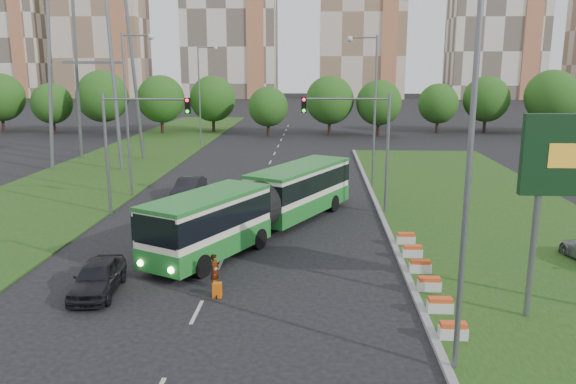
# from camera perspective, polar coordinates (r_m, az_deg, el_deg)

# --- Properties ---
(ground) EXTENTS (360.00, 360.00, 0.00)m
(ground) POSITION_cam_1_polar(r_m,az_deg,el_deg) (28.49, -0.76, -7.17)
(ground) COLOR black
(ground) RESTS_ON ground
(grass_median) EXTENTS (14.00, 60.00, 0.15)m
(grass_median) POSITION_cam_1_polar(r_m,az_deg,el_deg) (37.76, 20.19, -2.85)
(grass_median) COLOR #1F4012
(grass_median) RESTS_ON ground
(median_kerb) EXTENTS (0.30, 60.00, 0.18)m
(median_kerb) POSITION_cam_1_polar(r_m,az_deg,el_deg) (36.29, 9.65, -2.81)
(median_kerb) COLOR gray
(median_kerb) RESTS_ON ground
(left_verge) EXTENTS (12.00, 110.00, 0.10)m
(left_verge) POSITION_cam_1_polar(r_m,az_deg,el_deg) (56.21, -17.69, 2.22)
(left_verge) COLOR #1F4012
(left_verge) RESTS_ON ground
(lane_markings) EXTENTS (0.20, 100.00, 0.01)m
(lane_markings) POSITION_cam_1_polar(r_m,az_deg,el_deg) (47.97, -2.80, 1.03)
(lane_markings) COLOR #ABABA4
(lane_markings) RESTS_ON ground
(flower_planters) EXTENTS (1.10, 11.50, 0.60)m
(flower_planters) POSITION_cam_1_polar(r_m,az_deg,el_deg) (26.40, 13.70, -8.14)
(flower_planters) COLOR silver
(flower_planters) RESTS_ON grass_median
(traffic_mast_median) EXTENTS (5.76, 0.32, 8.00)m
(traffic_mast_median) POSITION_cam_1_polar(r_m,az_deg,el_deg) (37.12, 7.64, 5.88)
(traffic_mast_median) COLOR slate
(traffic_mast_median) RESTS_ON ground
(traffic_mast_left) EXTENTS (5.76, 0.32, 8.00)m
(traffic_mast_left) POSITION_cam_1_polar(r_m,az_deg,el_deg) (37.99, -15.78, 5.67)
(traffic_mast_left) COLOR slate
(traffic_mast_left) RESTS_ON ground
(street_lamps) EXTENTS (36.00, 60.00, 12.00)m
(street_lamps) POSITION_cam_1_polar(r_m,az_deg,el_deg) (37.23, -4.44, 6.98)
(street_lamps) COLOR slate
(street_lamps) RESTS_ON ground
(tree_line) EXTENTS (120.00, 8.00, 9.00)m
(tree_line) POSITION_cam_1_polar(r_m,az_deg,el_deg) (82.32, 8.79, 8.93)
(tree_line) COLOR #215416
(tree_line) RESTS_ON ground
(apartment_tower_west) EXTENTS (26.00, 15.00, 48.00)m
(apartment_tower_west) POSITION_cam_1_polar(r_m,az_deg,el_deg) (189.47, -18.48, 16.39)
(apartment_tower_west) COLOR beige
(apartment_tower_west) RESTS_ON ground
(apartment_tower_cwest) EXTENTS (28.00, 15.00, 52.00)m
(apartment_tower_cwest) POSITION_cam_1_polar(r_m,az_deg,el_deg) (179.50, -5.93, 17.84)
(apartment_tower_cwest) COLOR silver
(apartment_tower_cwest) RESTS_ON ground
(apartment_tower_ceast) EXTENTS (25.00, 15.00, 50.00)m
(apartment_tower_ceast) POSITION_cam_1_polar(r_m,az_deg,el_deg) (177.90, 7.55, 17.52)
(apartment_tower_ceast) COLOR beige
(apartment_tower_ceast) RESTS_ON ground
(apartment_tower_east) EXTENTS (27.00, 15.00, 47.00)m
(apartment_tower_east) POSITION_cam_1_polar(r_m,az_deg,el_deg) (185.11, 20.49, 16.20)
(apartment_tower_east) COLOR silver
(apartment_tower_east) RESTS_ON ground
(midrise_west) EXTENTS (22.00, 14.00, 36.00)m
(midrise_west) POSITION_cam_1_polar(r_m,az_deg,el_deg) (201.66, -26.56, 13.76)
(midrise_west) COLOR silver
(midrise_west) RESTS_ON ground
(articulated_bus) EXTENTS (2.81, 18.00, 2.96)m
(articulated_bus) POSITION_cam_1_polar(r_m,az_deg,el_deg) (32.88, -3.16, -1.17)
(articulated_bus) COLOR silver
(articulated_bus) RESTS_ON ground
(car_left_near) EXTENTS (2.15, 4.48, 1.48)m
(car_left_near) POSITION_cam_1_polar(r_m,az_deg,el_deg) (25.94, -18.77, -8.17)
(car_left_near) COLOR black
(car_left_near) RESTS_ON ground
(car_left_far) EXTENTS (1.86, 4.77, 1.55)m
(car_left_far) POSITION_cam_1_polar(r_m,az_deg,el_deg) (42.48, -10.02, 0.39)
(car_left_far) COLOR black
(car_left_far) RESTS_ON ground
(pedestrian) EXTENTS (0.48, 0.64, 1.57)m
(pedestrian) POSITION_cam_1_polar(r_m,az_deg,el_deg) (25.32, -7.41, -7.98)
(pedestrian) COLOR gray
(pedestrian) RESTS_ON ground
(shopping_trolley) EXTENTS (0.38, 0.40, 0.64)m
(shopping_trolley) POSITION_cam_1_polar(r_m,az_deg,el_deg) (24.51, -7.21, -9.86)
(shopping_trolley) COLOR #DE590B
(shopping_trolley) RESTS_ON ground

